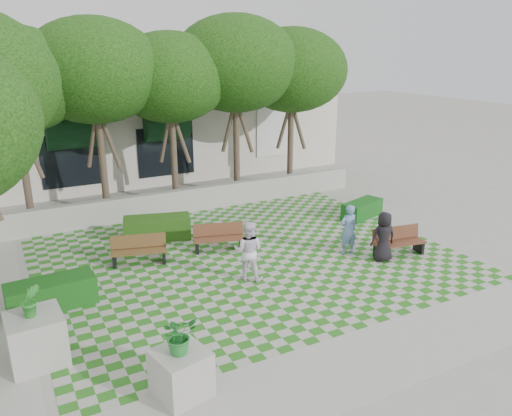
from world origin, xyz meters
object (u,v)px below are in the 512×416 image
bench_east (398,242)px  hedge_east (362,209)px  bench_mid (219,238)px  person_blue (348,230)px  bench_west (139,250)px  person_white (248,251)px  person_dark (384,237)px  hedge_midleft (157,228)px  planter_back (36,337)px  hedge_west (51,294)px  planter_front (181,364)px

bench_east → hedge_east: (1.33, 3.31, -0.10)m
bench_mid → person_blue: person_blue is taller
bench_west → person_white: (2.37, -2.46, 0.43)m
bench_east → person_white: size_ratio=1.01×
bench_mid → person_blue: bearing=-16.1°
hedge_east → person_blue: (-2.66, -2.52, 0.48)m
hedge_east → person_dark: bearing=-120.9°
person_white → hedge_midleft: bearing=-34.1°
hedge_midleft → planter_back: size_ratio=1.23×
bench_west → planter_back: (-3.13, -3.84, 0.18)m
person_dark → person_white: (-4.10, 0.77, 0.08)m
hedge_west → planter_front: size_ratio=1.28×
hedge_midleft → person_blue: bearing=-39.7°
hedge_east → person_white: 6.73m
hedge_midleft → person_white: size_ratio=1.28×
person_dark → person_white: size_ratio=0.91×
bench_west → person_blue: bearing=-5.8°
planter_back → hedge_midleft: bearing=52.6°
person_blue → person_dark: person_blue is taller
bench_mid → bench_west: bench_west is taller
person_dark → person_white: bearing=0.5°
bench_east → hedge_midleft: bearing=150.5°
hedge_east → planter_back: 12.35m
bench_mid → hedge_west: 5.29m
hedge_midleft → planter_front: size_ratio=1.34×
hedge_midleft → person_white: 4.35m
hedge_midleft → person_blue: person_blue is taller
bench_mid → person_white: (-0.13, -2.28, 0.44)m
bench_east → planter_back: planter_back is taller
hedge_east → hedge_midleft: size_ratio=0.82×
planter_back → person_white: 5.68m
planter_front → hedge_west: bearing=110.3°
hedge_east → planter_front: size_ratio=1.10×
bench_west → hedge_east: size_ratio=0.95×
bench_east → person_white: 4.89m
bench_mid → person_white: person_white is taller
bench_west → person_white: bearing=-30.3°
planter_front → person_blue: planter_front is taller
planter_back → person_white: (5.50, 1.39, 0.25)m
hedge_west → person_dark: (9.08, -1.65, 0.40)m
person_blue → hedge_east: bearing=-129.7°
hedge_west → person_white: size_ratio=1.22×
bench_east → person_dark: size_ratio=1.12×
bench_west → hedge_west: 3.05m
hedge_west → person_blue: 8.52m
bench_west → planter_front: (-0.91, -6.16, 0.25)m
hedge_east → person_dark: person_dark is taller
hedge_west → hedge_midleft: bearing=41.4°
hedge_west → person_dark: person_dark is taller
bench_mid → hedge_midleft: bearing=143.8°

